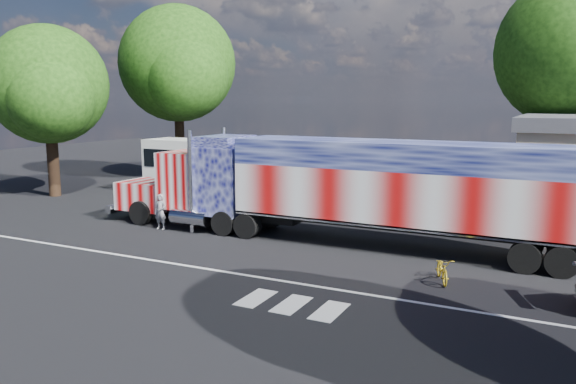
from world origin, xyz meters
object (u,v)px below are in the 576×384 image
at_px(semi_truck, 342,186).
at_px(bicycle, 442,269).
at_px(tree_nw_a, 179,64).
at_px(tree_w_a, 49,85).
at_px(woman, 160,212).
at_px(coach_bus, 234,169).

distance_m(semi_truck, bicycle, 6.25).
relative_size(bicycle, tree_nw_a, 0.13).
bearing_deg(tree_nw_a, bicycle, -35.11).
relative_size(semi_truck, bicycle, 13.49).
bearing_deg(semi_truck, tree_w_a, 172.03).
distance_m(semi_truck, tree_nw_a, 22.37).
bearing_deg(tree_w_a, woman, -20.14).
height_order(semi_truck, tree_w_a, tree_w_a).
distance_m(woman, bicycle, 13.35).
relative_size(semi_truck, tree_nw_a, 1.70).
bearing_deg(semi_truck, coach_bus, 144.19).
relative_size(semi_truck, tree_w_a, 2.08).
bearing_deg(tree_nw_a, coach_bus, -34.28).
distance_m(semi_truck, tree_w_a, 20.73).
bearing_deg(woman, tree_w_a, 155.79).
xyz_separation_m(tree_w_a, tree_nw_a, (2.45, 9.57, 1.69)).
height_order(coach_bus, tree_nw_a, tree_nw_a).
xyz_separation_m(bicycle, tree_w_a, (-24.91, 6.22, 6.36)).
bearing_deg(woman, bicycle, -12.36).
bearing_deg(bicycle, tree_w_a, 144.63).
relative_size(coach_bus, bicycle, 7.46).
distance_m(tree_w_a, tree_nw_a, 10.03).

